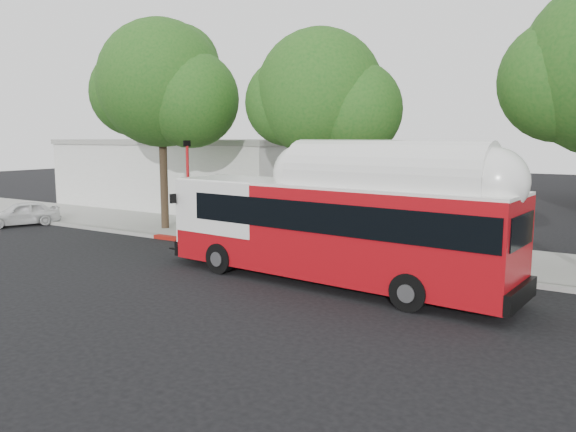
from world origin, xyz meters
name	(u,v)px	position (x,y,z in m)	size (l,w,h in m)	color
ground	(253,282)	(0.00, 0.00, 0.00)	(120.00, 120.00, 0.00)	black
sidewalk	(346,245)	(0.00, 6.50, 0.07)	(60.00, 5.00, 0.15)	gray
curb_strip	(315,257)	(0.00, 3.90, 0.07)	(60.00, 0.30, 0.15)	gray
red_curb_segment	(248,248)	(-3.00, 3.90, 0.08)	(10.00, 0.32, 0.16)	maroon
street_tree_left	(170,88)	(-8.53, 5.56, 6.60)	(6.67, 5.80, 9.74)	#2D2116
street_tree_mid	(330,98)	(-0.59, 6.06, 5.91)	(5.75, 5.00, 8.62)	#2D2116
low_commercial_bldg	(202,172)	(-14.00, 14.00, 2.15)	(16.20, 10.20, 4.25)	silver
transit_bus	(333,231)	(2.17, 1.09, 1.63)	(11.91, 3.35, 3.48)	#A40B12
parked_car	(22,213)	(-16.29, 2.90, 0.61)	(3.57, 1.44, 1.22)	silver
signal_pole	(188,190)	(-6.35, 4.21, 2.19)	(0.12, 0.40, 4.26)	red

